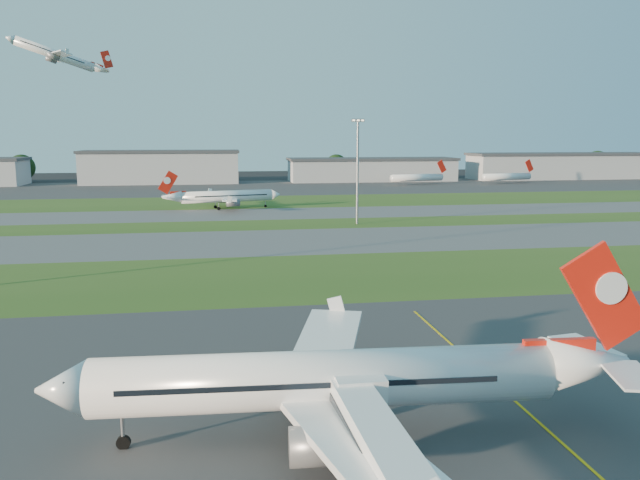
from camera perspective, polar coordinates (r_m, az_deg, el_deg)
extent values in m
plane|color=black|center=(50.96, 13.73, -15.92)|extent=(700.00, 700.00, 0.00)
cube|color=#333335|center=(50.96, 13.73, -15.92)|extent=(300.00, 70.00, 0.01)
cube|color=#33541C|center=(98.45, 1.95, -3.21)|extent=(300.00, 34.00, 0.01)
cube|color=#515154|center=(130.38, -0.84, -0.07)|extent=(300.00, 32.00, 0.01)
cube|color=#33541C|center=(154.88, -2.19, 1.45)|extent=(300.00, 18.00, 0.01)
cube|color=#515154|center=(176.55, -3.06, 2.43)|extent=(300.00, 26.00, 0.01)
cube|color=#33541C|center=(209.18, -4.03, 3.52)|extent=(300.00, 40.00, 0.01)
cube|color=#333335|center=(268.74, -5.19, 4.83)|extent=(400.00, 80.00, 0.01)
cube|color=gold|center=(52.99, 18.90, -15.15)|extent=(0.25, 60.00, 0.02)
cube|color=white|center=(44.32, 3.55, -13.98)|extent=(3.40, 3.00, 3.00)
cylinder|color=gray|center=(43.67, 4.09, -17.84)|extent=(0.70, 0.70, 3.20)
cube|color=black|center=(44.26, 4.07, -19.28)|extent=(2.20, 1.20, 0.70)
cylinder|color=white|center=(45.38, 0.36, -12.62)|extent=(32.74, 6.03, 4.12)
cube|color=red|center=(50.12, 24.59, -4.71)|extent=(7.05, 0.79, 8.21)
cube|color=white|center=(37.93, 3.56, -18.21)|extent=(7.80, 16.90, 1.68)
cube|color=white|center=(53.76, 0.52, -9.65)|extent=(9.52, 16.99, 1.68)
cylinder|color=slate|center=(40.38, 0.56, -18.28)|extent=(4.70, 2.76, 2.50)
cylinder|color=slate|center=(51.79, -1.01, -11.81)|extent=(4.70, 2.76, 2.50)
cylinder|color=white|center=(189.08, -8.47, 3.97)|extent=(27.38, 9.07, 3.45)
cube|color=red|center=(185.67, -13.73, 5.14)|extent=(5.83, 1.54, 6.88)
cube|color=white|center=(196.00, -9.20, 4.01)|extent=(9.66, 14.04, 1.40)
cube|color=white|center=(181.87, -8.24, 3.62)|extent=(4.55, 13.76, 1.40)
cylinder|color=slate|center=(194.44, -8.68, 3.69)|extent=(4.17, 2.84, 2.09)
cylinder|color=slate|center=(184.22, -7.96, 3.39)|extent=(4.17, 2.84, 2.09)
cylinder|color=white|center=(271.04, -23.06, 15.35)|extent=(28.79, 12.88, 3.69)
cube|color=red|center=(274.06, -19.13, 16.54)|extent=(6.08, 2.35, 7.35)
cube|color=white|center=(263.40, -22.68, 15.45)|extent=(11.57, 14.62, 1.50)
cube|color=white|center=(278.77, -23.00, 15.06)|extent=(5.57, 14.89, 1.50)
cylinder|color=slate|center=(265.25, -23.04, 15.15)|extent=(4.58, 3.43, 2.23)
cylinder|color=slate|center=(276.40, -23.26, 14.88)|extent=(4.58, 3.43, 2.23)
cylinder|color=white|center=(284.14, 8.84, 5.65)|extent=(26.04, 9.09, 3.20)
cube|color=red|center=(290.83, 11.07, 6.62)|extent=(5.11, 1.48, 6.16)
cylinder|color=white|center=(300.15, 16.68, 5.56)|extent=(25.99, 9.46, 3.20)
cube|color=red|center=(308.39, 18.59, 6.46)|extent=(5.09, 1.56, 6.16)
cylinder|color=gray|center=(154.21, 3.45, 6.07)|extent=(0.60, 0.60, 25.00)
cube|color=gray|center=(153.98, 3.50, 10.87)|extent=(3.20, 0.50, 0.80)
cube|color=#FFF2CC|center=(153.98, 3.50, 10.87)|extent=(2.80, 0.70, 0.35)
cube|color=#A3A5AB|center=(298.76, -14.32, 6.38)|extent=(70.00, 22.00, 14.00)
cube|color=#383A3F|center=(298.48, -14.38, 7.84)|extent=(71.40, 23.00, 1.20)
cube|color=#A3A5AB|center=(306.65, 4.76, 6.34)|extent=(80.00, 22.00, 10.00)
cube|color=#383A3F|center=(306.40, 4.77, 7.39)|extent=(81.60, 23.00, 1.20)
cube|color=#A3A5AB|center=(344.56, 21.23, 6.24)|extent=(95.00, 22.00, 12.00)
cube|color=#383A3F|center=(344.33, 21.29, 7.34)|extent=(96.90, 23.00, 1.20)
cylinder|color=black|center=(325.91, -25.55, 5.14)|extent=(1.00, 1.00, 4.40)
sphere|color=black|center=(325.65, -25.61, 6.01)|extent=(12.10, 12.10, 12.10)
cylinder|color=black|center=(308.87, -9.46, 5.67)|extent=(1.00, 1.00, 3.60)
sphere|color=black|center=(308.63, -9.48, 6.42)|extent=(9.90, 9.90, 9.90)
cylinder|color=black|center=(317.30, 1.50, 5.95)|extent=(1.00, 1.00, 4.20)
sphere|color=black|center=(317.04, 1.50, 6.80)|extent=(11.55, 11.55, 11.55)
cylinder|color=black|center=(337.43, 14.25, 5.84)|extent=(1.00, 1.00, 3.80)
sphere|color=black|center=(337.21, 14.28, 6.56)|extent=(10.45, 10.45, 10.45)
cylinder|color=black|center=(374.08, 23.94, 5.71)|extent=(1.00, 1.00, 4.60)
sphere|color=black|center=(373.85, 24.00, 6.50)|extent=(12.65, 12.65, 12.65)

